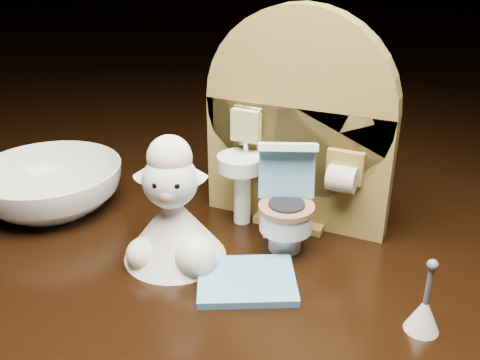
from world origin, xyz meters
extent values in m
cube|color=black|center=(0.00, 0.00, -0.05)|extent=(2.50, 2.50, 0.10)
cube|color=olive|center=(0.00, 0.07, 0.04)|extent=(0.13, 0.02, 0.09)
cylinder|color=olive|center=(0.00, 0.07, 0.09)|extent=(0.13, 0.02, 0.13)
cube|color=olive|center=(0.00, 0.07, 0.00)|extent=(0.05, 0.04, 0.01)
cylinder|color=white|center=(-0.03, 0.05, 0.02)|extent=(0.01, 0.01, 0.04)
cylinder|color=white|center=(-0.03, 0.04, 0.05)|extent=(0.03, 0.03, 0.01)
cylinder|color=silver|center=(-0.03, 0.05, 0.06)|extent=(0.00, 0.00, 0.01)
cube|color=#A3B364|center=(-0.03, 0.05, 0.07)|extent=(0.02, 0.01, 0.02)
cube|color=olive|center=(0.04, 0.06, 0.05)|extent=(0.02, 0.01, 0.02)
cylinder|color=beige|center=(0.04, 0.05, 0.05)|extent=(0.02, 0.02, 0.02)
cylinder|color=white|center=(0.01, 0.03, 0.01)|extent=(0.02, 0.02, 0.02)
cylinder|color=white|center=(0.01, 0.02, 0.02)|extent=(0.03, 0.03, 0.01)
cylinder|color=#945F3B|center=(0.01, 0.02, 0.03)|extent=(0.04, 0.04, 0.00)
cube|color=white|center=(0.00, 0.04, 0.02)|extent=(0.03, 0.02, 0.04)
cube|color=#5995BA|center=(0.00, 0.04, 0.05)|extent=(0.04, 0.03, 0.04)
cube|color=white|center=(0.00, 0.03, 0.07)|extent=(0.04, 0.02, 0.01)
cylinder|color=#7AA01F|center=(0.01, 0.05, 0.05)|extent=(0.01, 0.01, 0.01)
cube|color=#5995BA|center=(0.00, -0.02, 0.00)|extent=(0.07, 0.07, 0.00)
cone|color=white|center=(0.10, -0.02, 0.01)|extent=(0.02, 0.02, 0.02)
cylinder|color=#59595B|center=(0.10, -0.02, 0.03)|extent=(0.00, 0.00, 0.02)
sphere|color=#59595B|center=(0.10, -0.02, 0.04)|extent=(0.01, 0.01, 0.01)
cone|color=white|center=(-0.05, -0.01, 0.02)|extent=(0.07, 0.07, 0.04)
sphere|color=white|center=(-0.03, -0.02, 0.01)|extent=(0.03, 0.03, 0.03)
sphere|color=white|center=(-0.07, -0.03, 0.01)|extent=(0.02, 0.02, 0.02)
sphere|color=white|center=(-0.05, -0.01, 0.05)|extent=(0.03, 0.03, 0.03)
sphere|color=tan|center=(-0.05, -0.02, 0.05)|extent=(0.01, 0.01, 0.01)
sphere|color=white|center=(-0.05, -0.01, 0.07)|extent=(0.03, 0.03, 0.03)
cone|color=white|center=(-0.07, -0.02, 0.06)|extent=(0.02, 0.01, 0.02)
cone|color=white|center=(-0.04, -0.01, 0.06)|extent=(0.02, 0.01, 0.02)
sphere|color=black|center=(-0.05, -0.03, 0.06)|extent=(0.00, 0.00, 0.00)
sphere|color=black|center=(-0.04, -0.02, 0.06)|extent=(0.00, 0.00, 0.00)
imported|color=white|center=(-0.17, 0.01, 0.02)|extent=(0.13, 0.13, 0.03)
camera|label=1|loc=(0.10, -0.26, 0.19)|focal=40.00mm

